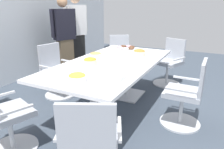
# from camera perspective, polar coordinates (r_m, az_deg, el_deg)

# --- Properties ---
(ground_plane) EXTENTS (10.00, 10.00, 0.01)m
(ground_plane) POSITION_cam_1_polar(r_m,az_deg,el_deg) (3.43, 0.00, -8.82)
(ground_plane) COLOR #3D4754
(conference_table) EXTENTS (2.40, 1.20, 0.75)m
(conference_table) POSITION_cam_1_polar(r_m,az_deg,el_deg) (3.19, 0.00, 1.28)
(conference_table) COLOR white
(conference_table) RESTS_ON ground
(office_chair_0) EXTENTS (0.74, 0.74, 0.91)m
(office_chair_0) POSITION_cam_1_polar(r_m,az_deg,el_deg) (4.77, 2.13, 4.31)
(office_chair_0) COLOR silver
(office_chair_0) RESTS_ON ground
(office_chair_1) EXTENTS (0.62, 0.62, 0.91)m
(office_chair_1) POSITION_cam_1_polar(r_m,az_deg,el_deg) (3.87, -14.62, 0.37)
(office_chair_1) COLOR silver
(office_chair_1) RESTS_ON ground
(office_chair_2) EXTENTS (0.69, 0.69, 0.91)m
(office_chair_2) POSITION_cam_1_polar(r_m,az_deg,el_deg) (2.57, -27.20, -10.64)
(office_chair_2) COLOR silver
(office_chair_2) RESTS_ON ground
(office_chair_4) EXTENTS (0.54, 0.54, 0.91)m
(office_chair_4) POSITION_cam_1_polar(r_m,az_deg,el_deg) (2.97, 19.43, -5.72)
(office_chair_4) COLOR silver
(office_chair_4) RESTS_ON ground
(office_chair_5) EXTENTS (0.70, 0.70, 0.91)m
(office_chair_5) POSITION_cam_1_polar(r_m,az_deg,el_deg) (4.43, 15.13, 2.59)
(office_chair_5) COLOR silver
(office_chair_5) RESTS_ON ground
(person_standing_1) EXTENTS (0.60, 0.37, 1.72)m
(person_standing_1) POSITION_cam_1_polar(r_m,az_deg,el_deg) (4.88, -12.63, 10.08)
(person_standing_1) COLOR brown
(person_standing_1) RESTS_ON ground
(person_standing_2) EXTENTS (0.59, 0.39, 1.81)m
(person_standing_2) POSITION_cam_1_polar(r_m,az_deg,el_deg) (5.24, -9.48, 11.41)
(person_standing_2) COLOR black
(person_standing_2) RESTS_ON ground
(snack_bowl_chips_orange) EXTENTS (0.20, 0.20, 0.10)m
(snack_bowl_chips_orange) POSITION_cam_1_polar(r_m,az_deg,el_deg) (3.01, -5.90, 3.58)
(snack_bowl_chips_orange) COLOR beige
(snack_bowl_chips_orange) RESTS_ON conference_table
(snack_bowl_pretzels) EXTENTS (0.21, 0.21, 0.10)m
(snack_bowl_pretzels) POSITION_cam_1_polar(r_m,az_deg,el_deg) (3.59, 7.35, 5.94)
(snack_bowl_pretzels) COLOR beige
(snack_bowl_pretzels) RESTS_ON conference_table
(snack_bowl_cookies) EXTENTS (0.20, 0.20, 0.08)m
(snack_bowl_cookies) POSITION_cam_1_polar(r_m,az_deg,el_deg) (3.45, -4.44, 5.34)
(snack_bowl_cookies) COLOR white
(snack_bowl_cookies) RESTS_ON conference_table
(snack_bowl_chips_yellow) EXTENTS (0.21, 0.21, 0.10)m
(snack_bowl_chips_yellow) POSITION_cam_1_polar(r_m,az_deg,el_deg) (2.36, -9.34, -0.77)
(snack_bowl_chips_yellow) COLOR white
(snack_bowl_chips_yellow) RESTS_ON conference_table
(donut_platter) EXTENTS (0.36, 0.36, 0.04)m
(donut_platter) POSITION_cam_1_polar(r_m,az_deg,el_deg) (4.10, 3.77, 7.17)
(donut_platter) COLOR white
(donut_platter) RESTS_ON conference_table
(plate_stack) EXTENTS (0.23, 0.23, 0.03)m
(plate_stack) POSITION_cam_1_polar(r_m,az_deg,el_deg) (2.85, 1.55, 2.08)
(plate_stack) COLOR white
(plate_stack) RESTS_ON conference_table
(napkin_pile) EXTENTS (0.19, 0.19, 0.05)m
(napkin_pile) POSITION_cam_1_polar(r_m,az_deg,el_deg) (2.38, 0.87, -0.94)
(napkin_pile) COLOR white
(napkin_pile) RESTS_ON conference_table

